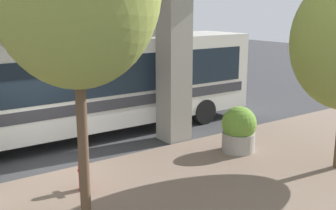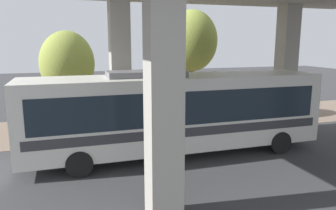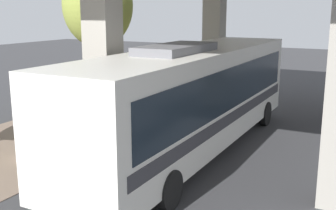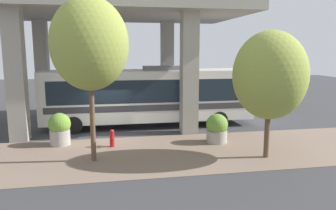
{
  "view_description": "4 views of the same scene",
  "coord_description": "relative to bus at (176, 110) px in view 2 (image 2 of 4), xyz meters",
  "views": [
    {
      "loc": [
        -11.01,
        3.81,
        4.58
      ],
      "look_at": [
        -1.11,
        -3.17,
        1.74
      ],
      "focal_mm": 45.0,
      "sensor_mm": 36.0,
      "label": 1
    },
    {
      "loc": [
        15.72,
        -7.03,
        4.92
      ],
      "look_at": [
        -0.56,
        -1.89,
        1.59
      ],
      "focal_mm": 35.0,
      "sensor_mm": 36.0,
      "label": 2
    },
    {
      "loc": [
        8.3,
        -15.06,
        4.73
      ],
      "look_at": [
        1.34,
        -1.89,
        1.36
      ],
      "focal_mm": 45.0,
      "sensor_mm": 36.0,
      "label": 3
    },
    {
      "loc": [
        -17.35,
        -0.09,
        4.67
      ],
      "look_at": [
        -1.21,
        -3.04,
        1.94
      ],
      "focal_mm": 35.0,
      "sensor_mm": 36.0,
      "label": 4
    }
  ],
  "objects": [
    {
      "name": "overpass",
      "position": [
        1.34,
        2.56,
        4.4
      ],
      "size": [
        9.4,
        17.11,
        7.41
      ],
      "color": "#9E998E",
      "rests_on": "ground"
    },
    {
      "name": "sidewalk_strip",
      "position": [
        -5.66,
        2.56,
        -2.01
      ],
      "size": [
        6.0,
        40.0,
        0.02
      ],
      "color": "#7A6656",
      "rests_on": "ground"
    },
    {
      "name": "ground_plane",
      "position": [
        -2.66,
        2.56,
        -2.02
      ],
      "size": [
        80.0,
        80.0,
        0.0
      ],
      "primitive_type": "plane",
      "color": "#38383A",
      "rests_on": "ground"
    },
    {
      "name": "planter_front",
      "position": [
        -3.45,
        4.93,
        -1.19
      ],
      "size": [
        1.1,
        1.1,
        1.63
      ],
      "color": "#9E998E",
      "rests_on": "ground"
    },
    {
      "name": "planter_middle",
      "position": [
        -4.43,
        -2.92,
        -1.29
      ],
      "size": [
        1.11,
        1.11,
        1.5
      ],
      "color": "#9E998E",
      "rests_on": "ground"
    },
    {
      "name": "street_tree_near",
      "position": [
        -6.22,
        3.18,
        2.91
      ],
      "size": [
        3.16,
        3.16,
        6.84
      ],
      "color": "brown",
      "rests_on": "ground"
    },
    {
      "name": "fire_hydrant",
      "position": [
        -4.28,
        2.38,
        -1.58
      ],
      "size": [
        0.49,
        0.23,
        0.88
      ],
      "color": "#B21919",
      "rests_on": "ground"
    },
    {
      "name": "street_tree_far",
      "position": [
        -7.1,
        -4.3,
        1.61
      ],
      "size": [
        3.15,
        3.15,
        5.53
      ],
      "color": "brown",
      "rests_on": "ground"
    },
    {
      "name": "bus",
      "position": [
        0.0,
        0.0,
        0.0
      ],
      "size": [
        2.78,
        12.8,
        3.73
      ],
      "color": "silver",
      "rests_on": "ground"
    }
  ]
}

